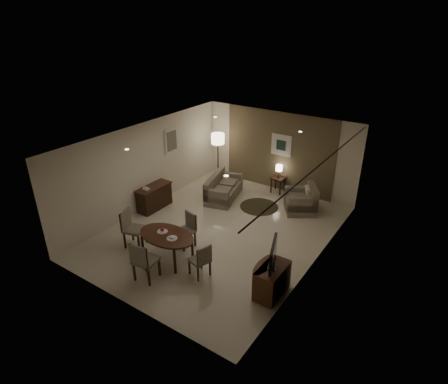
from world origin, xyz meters
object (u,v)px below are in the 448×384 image
Objects in this scene: dining_table at (168,247)px; side_table at (278,185)px; sofa at (224,187)px; floor_lamp at (218,158)px; chair_far at (185,231)px; chair_right at (199,260)px; chair_left at (134,229)px; chair_near at (146,260)px; tv_cabinet at (272,280)px; armchair at (301,199)px; console_desk at (154,197)px.

dining_table is 2.77× the size of side_table.
floor_lamp is (-0.90, 0.96, 0.52)m from sofa.
chair_far reaches higher than dining_table.
chair_far is 1.29m from chair_right.
chair_left is 3.65m from sofa.
chair_near reaches higher than chair_right.
floor_lamp reaches higher than chair_near.
sofa is at bearing 101.83° from dining_table.
side_table is at bearing 115.09° from tv_cabinet.
chair_left is 1.85× the size of side_table.
chair_right reaches higher than dining_table.
tv_cabinet is 0.89× the size of chair_left.
floor_lamp reaches higher than tv_cabinet.
tv_cabinet is at bearing -18.17° from armchair.
chair_left is 4.64m from floor_lamp.
console_desk is at bearing -100.33° from floor_lamp.
armchair is at bearing -92.20° from sofa.
console_desk is at bearing 162.95° from tv_cabinet.
dining_table is 0.91× the size of sofa.
tv_cabinet is 6.14m from floor_lamp.
side_table is at bearing -57.88° from sofa.
chair_near is at bearing -50.78° from armchair.
chair_right is at bearing -169.20° from sofa.
chair_far is 1.70× the size of side_table.
dining_table is at bearing -74.58° from chair_far.
chair_right is at bearing -21.50° from chair_far.
console_desk is 2.11m from chair_left.
sofa is 2.53m from armchair.
sofa is (-0.86, 4.44, -0.12)m from chair_near.
tv_cabinet is at bearing -17.05° from console_desk.
dining_table is 1.04m from chair_right.
chair_right is at bearing -148.26° from chair_near.
chair_left is at bearing -66.88° from armchair.
chair_far is (-0.12, 1.53, -0.05)m from chair_near.
armchair is at bearing -51.24° from chair_left.
side_table is (-0.50, 5.06, -0.16)m from chair_right.
chair_near is 1.87× the size of side_table.
side_table is (1.29, 1.40, -0.12)m from sofa.
chair_left reaches higher than chair_far.
chair_far reaches higher than sofa.
chair_right is (0.94, 0.78, -0.08)m from chair_near.
floor_lamp is (-1.75, 5.40, 0.40)m from chair_near.
chair_far is at bearing -67.12° from floor_lamp.
side_table is at bearing -158.04° from armchair.
chair_far is at bearing -97.25° from side_table.
chair_near reaches higher than tv_cabinet.
armchair reaches higher than tv_cabinet.
chair_right is (1.05, -0.75, -0.03)m from chair_far.
chair_near is 0.56× the size of floor_lamp.
chair_far is 1.07× the size of chair_right.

